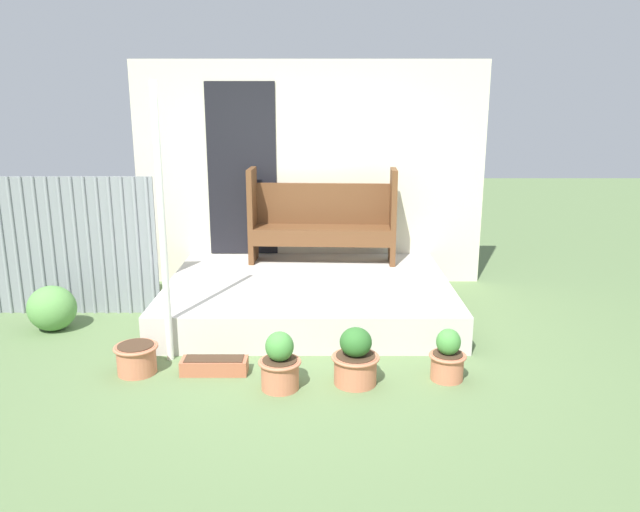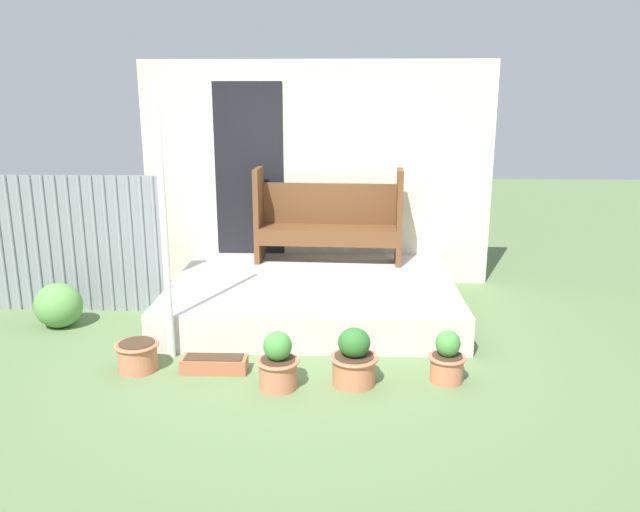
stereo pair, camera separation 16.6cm
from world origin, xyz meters
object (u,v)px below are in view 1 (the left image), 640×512
bench (324,217)px  flower_pot_right (357,360)px  support_post (164,227)px  planter_box_rect (216,365)px  flower_pot_left (139,357)px  shrub_by_fence (54,308)px  flower_pot_far_right (450,358)px  flower_pot_middle (282,364)px

bench → flower_pot_right: (0.25, -2.44, -0.67)m
support_post → planter_box_rect: (0.43, -0.28, -1.10)m
flower_pot_left → shrub_by_fence: size_ratio=0.78×
flower_pot_far_right → shrub_by_fence: 3.75m
flower_pot_left → shrub_by_fence: bearing=138.3°
flower_pot_right → planter_box_rect: (-1.14, 0.19, -0.14)m
support_post → flower_pot_far_right: bearing=-9.7°
flower_pot_middle → shrub_by_fence: flower_pot_middle is taller
flower_pot_left → flower_pot_middle: bearing=-13.2°
flower_pot_left → planter_box_rect: size_ratio=0.66×
bench → shrub_by_fence: 2.97m
flower_pot_left → flower_pot_far_right: (2.51, -0.12, 0.05)m
flower_pot_right → flower_pot_far_right: bearing=5.7°
flower_pot_right → shrub_by_fence: bearing=158.0°
flower_pot_left → shrub_by_fence: (-1.08, 0.97, 0.09)m
planter_box_rect → shrub_by_fence: (-1.72, 0.97, 0.16)m
flower_pot_middle → flower_pot_right: bearing=8.5°
support_post → bench: size_ratio=1.40×
bench → flower_pot_right: size_ratio=3.59×
flower_pot_middle → flower_pot_far_right: (1.32, 0.16, -0.02)m
bench → shrub_by_fence: bearing=-151.2°
bench → planter_box_rect: size_ratio=3.08×
bench → planter_box_rect: (-0.89, -2.25, -0.80)m
flower_pot_right → shrub_by_fence: flower_pot_right is taller
flower_pot_far_right → planter_box_rect: 1.89m
bench → shrub_by_fence: bench is taller
flower_pot_far_right → shrub_by_fence: size_ratio=0.92×
support_post → flower_pot_middle: (0.98, -0.55, -0.96)m
bench → flower_pot_middle: (-0.34, -2.52, -0.66)m
flower_pot_left → flower_pot_right: bearing=-6.2°
flower_pot_right → planter_box_rect: bearing=170.8°
support_post → flower_pot_right: bearing=-16.6°
flower_pot_middle → planter_box_rect: flower_pot_middle is taller
flower_pot_far_right → planter_box_rect: bearing=176.6°
bench → planter_box_rect: bench is taller
flower_pot_left → flower_pot_right: flower_pot_right is taller
flower_pot_left → support_post: bearing=52.8°
flower_pot_left → flower_pot_right: (1.78, -0.19, 0.07)m
flower_pot_right → flower_pot_left: bearing=173.8°
flower_pot_far_right → support_post: bearing=170.3°
planter_box_rect → support_post: bearing=146.6°
flower_pot_middle → flower_pot_far_right: bearing=6.9°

